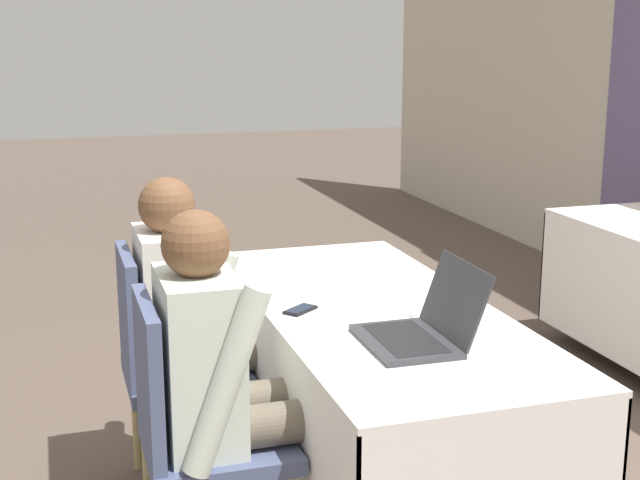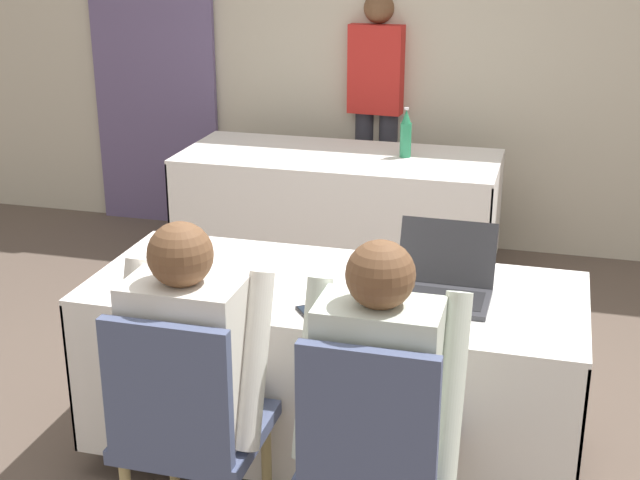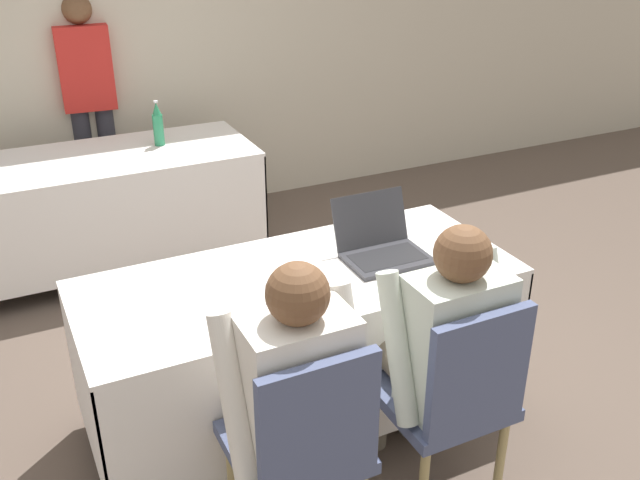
# 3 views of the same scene
# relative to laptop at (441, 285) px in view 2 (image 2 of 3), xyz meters

# --- Properties ---
(ground_plane) EXTENTS (24.00, 24.00, 0.00)m
(ground_plane) POSITION_rel_laptop_xyz_m (-0.40, 0.00, -0.78)
(ground_plane) COLOR brown
(wall_back) EXTENTS (12.00, 0.06, 2.70)m
(wall_back) POSITION_rel_laptop_xyz_m (-0.40, 2.60, 0.57)
(wall_back) COLOR beige
(wall_back) RESTS_ON ground_plane
(curtain_panel) EXTENTS (0.87, 0.04, 2.65)m
(curtain_panel) POSITION_rel_laptop_xyz_m (-2.29, 2.54, 0.54)
(curtain_panel) COLOR slate
(curtain_panel) RESTS_ON ground_plane
(conference_table_near) EXTENTS (1.82, 0.78, 0.73)m
(conference_table_near) POSITION_rel_laptop_xyz_m (-0.40, 0.00, -0.22)
(conference_table_near) COLOR white
(conference_table_near) RESTS_ON ground_plane
(conference_table_far) EXTENTS (1.82, 0.78, 0.73)m
(conference_table_far) POSITION_rel_laptop_xyz_m (-0.85, 1.89, -0.22)
(conference_table_far) COLOR white
(conference_table_far) RESTS_ON ground_plane
(laptop) EXTENTS (0.36, 0.33, 0.25)m
(laptop) POSITION_rel_laptop_xyz_m (0.00, 0.00, 0.00)
(laptop) COLOR #333338
(laptop) RESTS_ON conference_table_near
(cell_phone) EXTENTS (0.12, 0.13, 0.01)m
(cell_phone) POSITION_rel_laptop_xyz_m (-0.41, -0.26, -0.04)
(cell_phone) COLOR black
(cell_phone) RESTS_ON conference_table_near
(paper_beside_laptop) EXTENTS (0.31, 0.35, 0.00)m
(paper_beside_laptop) POSITION_rel_laptop_xyz_m (0.16, -0.05, -0.05)
(paper_beside_laptop) COLOR white
(paper_beside_laptop) RESTS_ON conference_table_near
(water_bottle) EXTENTS (0.07, 0.07, 0.28)m
(water_bottle) POSITION_rel_laptop_xyz_m (-0.47, 1.94, 0.08)
(water_bottle) COLOR #288456
(water_bottle) RESTS_ON conference_table_far
(chair_near_left) EXTENTS (0.44, 0.44, 0.91)m
(chair_near_left) POSITION_rel_laptop_xyz_m (-0.70, -0.69, -0.27)
(chair_near_left) COLOR tan
(chair_near_left) RESTS_ON ground_plane
(chair_near_right) EXTENTS (0.44, 0.44, 0.91)m
(chair_near_right) POSITION_rel_laptop_xyz_m (-0.09, -0.69, -0.27)
(chair_near_right) COLOR tan
(chair_near_right) RESTS_ON ground_plane
(person_checkered_shirt) EXTENTS (0.50, 0.52, 1.17)m
(person_checkered_shirt) POSITION_rel_laptop_xyz_m (-0.70, -0.59, -0.11)
(person_checkered_shirt) COLOR #665B4C
(person_checkered_shirt) RESTS_ON ground_plane
(person_white_shirt) EXTENTS (0.50, 0.52, 1.17)m
(person_white_shirt) POSITION_rel_laptop_xyz_m (-0.09, -0.59, -0.11)
(person_white_shirt) COLOR #665B4C
(person_white_shirt) RESTS_ON ground_plane
(person_red_shirt) EXTENTS (0.36, 0.23, 1.59)m
(person_red_shirt) POSITION_rel_laptop_xyz_m (-0.77, 2.57, 0.13)
(person_red_shirt) COLOR #33333D
(person_red_shirt) RESTS_ON ground_plane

